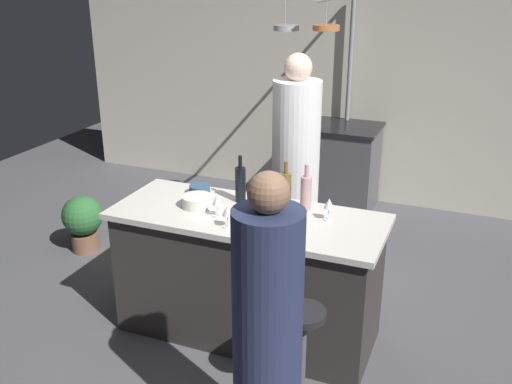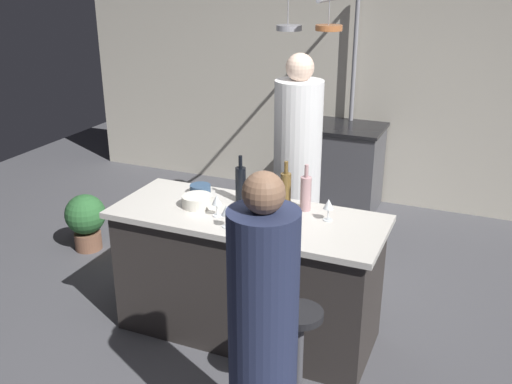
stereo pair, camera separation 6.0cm
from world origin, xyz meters
name	(u,v)px [view 1 (the left image)]	position (x,y,z in m)	size (l,w,h in m)	color
ground_plane	(248,331)	(0.00, 0.00, 0.00)	(9.00, 9.00, 0.00)	#4C4C51
back_wall	(352,78)	(0.00, 2.85, 1.30)	(6.40, 0.16, 2.60)	beige
kitchen_island	(248,274)	(0.00, 0.00, 0.45)	(1.80, 0.72, 0.90)	#332D2B
stove_range	(339,167)	(0.00, 2.45, 0.45)	(0.80, 0.64, 0.89)	#47474C
chef	(295,174)	(-0.01, 1.03, 0.83)	(0.38, 0.38, 1.80)	white
bar_stool_right	(301,357)	(0.58, -0.62, 0.38)	(0.28, 0.28, 0.68)	#4C4C51
guest_right	(267,340)	(0.53, -1.01, 0.74)	(0.34, 0.34, 1.59)	#262D4C
overhead_pot_rack	(330,57)	(-0.05, 2.11, 1.62)	(0.57, 1.34, 2.17)	gray
potted_plant	(83,220)	(-1.85, 0.60, 0.30)	(0.36, 0.36, 0.52)	brown
pepper_mill	(268,196)	(0.11, 0.10, 1.01)	(0.05, 0.05, 0.21)	#382319
wine_bottle_dark	(240,184)	(-0.13, 0.18, 1.03)	(0.07, 0.07, 0.33)	black
wine_bottle_amber	(286,188)	(0.17, 0.25, 1.02)	(0.07, 0.07, 0.31)	brown
wine_bottle_rose	(306,192)	(0.33, 0.21, 1.02)	(0.07, 0.07, 0.32)	#B78C8E
wine_glass_by_chef	(329,205)	(0.51, 0.11, 1.01)	(0.07, 0.07, 0.15)	silver
wine_glass_near_right_guest	(217,201)	(-0.16, -0.10, 1.01)	(0.07, 0.07, 0.15)	silver
wine_glass_near_left_guest	(227,212)	(-0.03, -0.23, 1.01)	(0.07, 0.07, 0.15)	silver
mixing_bowl_ceramic	(197,201)	(-0.36, -0.01, 0.94)	(0.21, 0.21, 0.08)	silver
mixing_bowl_blue	(200,190)	(-0.45, 0.20, 0.93)	(0.15, 0.15, 0.07)	#334C6B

